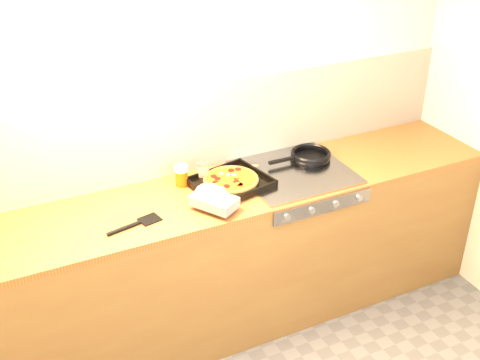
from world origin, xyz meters
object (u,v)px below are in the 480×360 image
frying_pan (310,155)px  tomato_can (203,171)px  pizza_on_tray (225,186)px  juice_glass (181,175)px

frying_pan → tomato_can: (-0.65, 0.07, 0.01)m
pizza_on_tray → frying_pan: size_ratio=1.31×
tomato_can → juice_glass: size_ratio=0.84×
pizza_on_tray → juice_glass: bearing=136.2°
tomato_can → juice_glass: 0.13m
tomato_can → juice_glass: (-0.13, -0.01, 0.01)m
pizza_on_tray → tomato_can: bearing=104.9°
pizza_on_tray → juice_glass: size_ratio=4.31×
juice_glass → tomato_can: bearing=6.4°
juice_glass → pizza_on_tray: bearing=-43.8°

